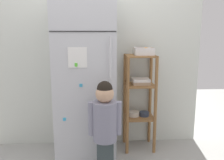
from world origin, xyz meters
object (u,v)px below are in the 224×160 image
Objects in this scene: fruit_bin at (145,52)px; refrigerator at (86,78)px; child_standing at (105,121)px; pantry_shelf_unit at (140,95)px.

refrigerator is at bearing -167.77° from fruit_bin.
refrigerator reaches higher than fruit_bin.
child_standing is at bearing -68.29° from refrigerator.
child_standing is 0.97m from fruit_bin.
refrigerator is 1.59× the size of pantry_shelf_unit.
fruit_bin is at bearing 11.63° from pantry_shelf_unit.
pantry_shelf_unit is 5.18× the size of fruit_bin.
child_standing is (0.19, -0.48, -0.31)m from refrigerator.
fruit_bin reaches higher than child_standing.
fruit_bin is (0.04, 0.01, 0.50)m from pantry_shelf_unit.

